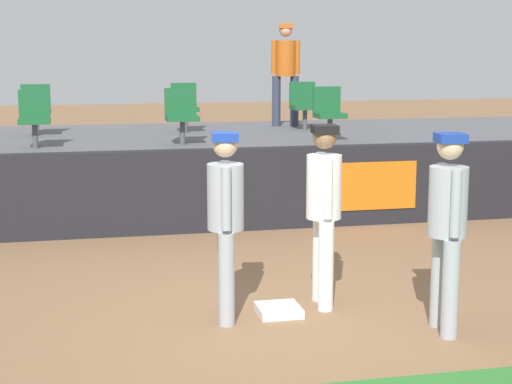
# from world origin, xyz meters

# --- Properties ---
(ground_plane) EXTENTS (60.00, 60.00, 0.00)m
(ground_plane) POSITION_xyz_m (0.00, 0.00, 0.00)
(ground_plane) COLOR #846042
(first_base) EXTENTS (0.40, 0.40, 0.08)m
(first_base) POSITION_xyz_m (0.11, 0.16, 0.04)
(first_base) COLOR white
(first_base) RESTS_ON ground_plane
(player_fielder_home) EXTENTS (0.38, 0.54, 1.77)m
(player_fielder_home) POSITION_xyz_m (0.60, 0.36, 1.02)
(player_fielder_home) COLOR white
(player_fielder_home) RESTS_ON ground_plane
(player_runner_visitor) EXTENTS (0.37, 0.49, 1.76)m
(player_runner_visitor) POSITION_xyz_m (1.42, -0.61, 1.02)
(player_runner_visitor) COLOR #9EA3AD
(player_runner_visitor) RESTS_ON ground_plane
(player_coach_visitor) EXTENTS (0.38, 0.48, 1.74)m
(player_coach_visitor) POSITION_xyz_m (-0.40, 0.12, 1.01)
(player_coach_visitor) COLOR #9EA3AD
(player_coach_visitor) RESTS_ON ground_plane
(field_wall) EXTENTS (18.00, 0.26, 1.13)m
(field_wall) POSITION_xyz_m (0.01, 3.82, 0.57)
(field_wall) COLOR black
(field_wall) RESTS_ON ground_plane
(bleacher_platform) EXTENTS (18.00, 4.80, 1.04)m
(bleacher_platform) POSITION_xyz_m (0.00, 6.39, 0.52)
(bleacher_platform) COLOR #59595E
(bleacher_platform) RESTS_ON ground_plane
(seat_front_right) EXTENTS (0.44, 0.44, 0.84)m
(seat_front_right) POSITION_xyz_m (2.18, 5.26, 1.51)
(seat_front_right) COLOR #4C4C51
(seat_front_right) RESTS_ON bleacher_platform
(seat_back_center) EXTENTS (0.44, 0.44, 0.84)m
(seat_back_center) POSITION_xyz_m (0.14, 7.06, 1.51)
(seat_back_center) COLOR #4C4C51
(seat_back_center) RESTS_ON bleacher_platform
(seat_front_center) EXTENTS (0.48, 0.44, 0.84)m
(seat_front_center) POSITION_xyz_m (-0.14, 5.26, 1.51)
(seat_front_center) COLOR #4C4C51
(seat_front_center) RESTS_ON bleacher_platform
(seat_back_right) EXTENTS (0.47, 0.44, 0.84)m
(seat_back_right) POSITION_xyz_m (2.28, 7.06, 1.51)
(seat_back_right) COLOR #4C4C51
(seat_back_right) RESTS_ON bleacher_platform
(seat_front_left) EXTENTS (0.45, 0.44, 0.84)m
(seat_front_left) POSITION_xyz_m (-2.28, 5.26, 1.51)
(seat_front_left) COLOR #4C4C51
(seat_front_left) RESTS_ON bleacher_platform
(seat_back_left) EXTENTS (0.48, 0.44, 0.84)m
(seat_back_left) POSITION_xyz_m (-2.34, 7.06, 1.51)
(seat_back_left) COLOR #4C4C51
(seat_back_left) RESTS_ON bleacher_platform
(spectator_hooded) EXTENTS (0.51, 0.43, 1.87)m
(spectator_hooded) POSITION_xyz_m (2.11, 7.75, 2.12)
(spectator_hooded) COLOR #33384C
(spectator_hooded) RESTS_ON bleacher_platform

